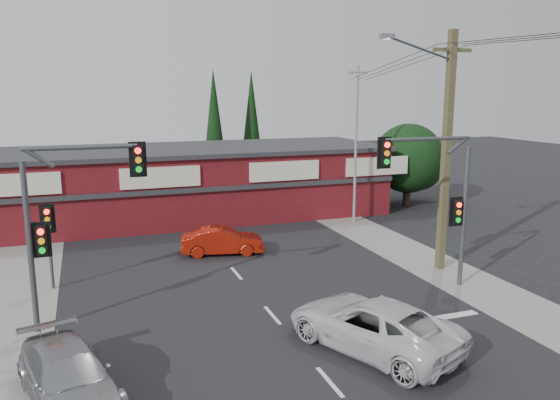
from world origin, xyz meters
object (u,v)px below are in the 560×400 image
object	(u,v)px
white_suv	(373,325)
utility_pole	(444,144)
silver_suv	(68,377)
shop_building	(169,183)
red_sedan	(222,241)

from	to	relation	value
white_suv	utility_pole	xyz separation A→B (m)	(6.35, 5.65, 4.64)
silver_suv	shop_building	world-z (taller)	shop_building
red_sedan	shop_building	xyz separation A→B (m)	(-1.14, 8.68, 1.50)
white_suv	utility_pole	size ratio (longest dim) A/B	0.55
silver_suv	shop_building	bearing A→B (deg)	59.73
shop_building	red_sedan	bearing A→B (deg)	-82.49
white_suv	silver_suv	size ratio (longest dim) A/B	1.19
silver_suv	utility_pole	size ratio (longest dim) A/B	0.46
white_suv	utility_pole	world-z (taller)	utility_pole
white_suv	red_sedan	xyz separation A→B (m)	(-1.86, 10.97, -0.12)
silver_suv	utility_pole	xyz separation A→B (m)	(14.81, 5.64, 4.73)
red_sedan	utility_pole	bearing A→B (deg)	-111.14
white_suv	shop_building	world-z (taller)	shop_building
red_sedan	silver_suv	bearing A→B (deg)	160.72
red_sedan	shop_building	size ratio (longest dim) A/B	0.14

